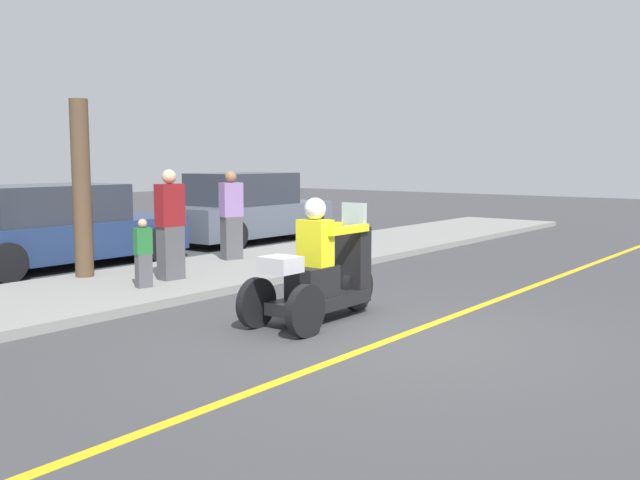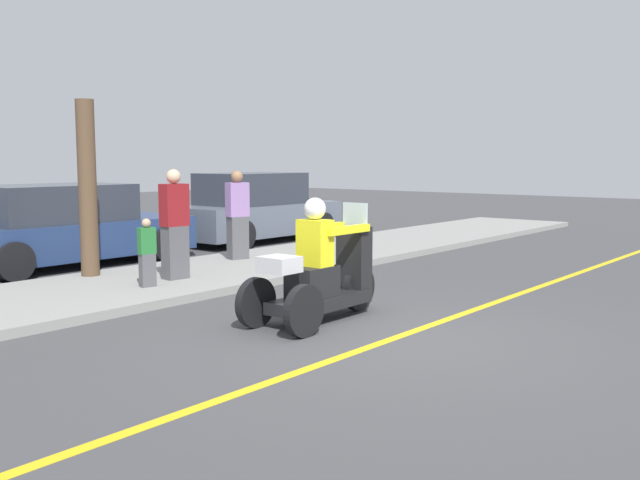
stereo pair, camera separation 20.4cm
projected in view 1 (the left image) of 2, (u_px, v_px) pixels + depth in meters
The scene contains 10 objects.
ground_plane at pixel (397, 338), 7.79m from camera, with size 60.00×60.00×0.00m, color #424244.
lane_stripe at pixel (403, 335), 7.89m from camera, with size 24.00×0.12×0.01m.
sidewalk_strip at pixel (132, 286), 10.58m from camera, with size 28.00×2.80×0.12m.
motorcycle_trike at pixel (321, 277), 8.55m from camera, with size 2.10×0.83×1.49m.
spectator_far_back at pixel (143, 254), 10.10m from camera, with size 0.26×0.19×0.98m.
spectator_mid_group at pixel (231, 217), 12.91m from camera, with size 0.43×0.33×1.61m.
spectator_with_child at pixel (170, 227), 10.75m from camera, with size 0.42×0.27×1.67m.
parked_car_lot_right at pixel (54, 228), 12.82m from camera, with size 4.60×2.07×1.48m.
parked_car_lot_center at pixel (247, 210), 16.70m from camera, with size 4.23×1.94×1.61m.
tree_trunk at pixel (82, 189), 10.95m from camera, with size 0.28×0.28×2.73m.
Camera 1 is at (-6.54, -4.00, 1.95)m, focal length 40.00 mm.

